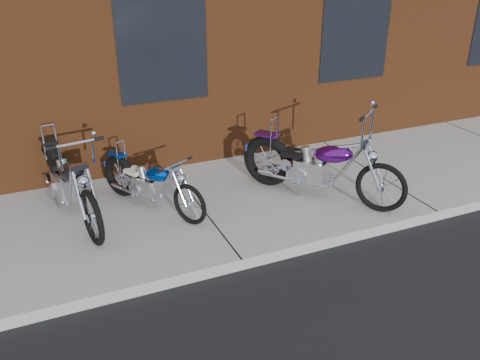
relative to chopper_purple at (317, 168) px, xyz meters
name	(u,v)px	position (x,y,z in m)	size (l,w,h in m)	color
ground	(242,270)	(-1.68, -1.11, -0.60)	(120.00, 120.00, 0.00)	black
sidewalk	(200,210)	(-1.68, 0.39, -0.53)	(22.00, 3.00, 0.15)	gray
chopper_purple	(317,168)	(0.00, 0.00, 0.00)	(1.60, 2.08, 1.41)	black
chopper_blue	(150,185)	(-2.32, 0.62, -0.10)	(1.04, 1.78, 0.86)	black
chopper_third	(69,184)	(-3.37, 0.89, 0.00)	(0.70, 2.47, 1.27)	black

